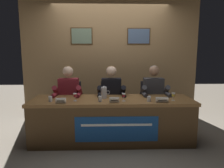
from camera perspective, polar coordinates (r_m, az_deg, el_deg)
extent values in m
plane|color=gray|center=(3.67, 0.00, -15.15)|extent=(12.00, 12.00, 0.00)
cube|color=#937047|center=(4.66, -0.49, 6.53)|extent=(3.87, 0.12, 2.60)
cube|color=#4C3319|center=(4.63, -8.38, 12.95)|extent=(0.47, 0.02, 0.36)
cube|color=slate|center=(4.62, -8.39, 12.96)|extent=(0.43, 0.01, 0.32)
cube|color=#4C3319|center=(4.66, 7.37, 12.94)|extent=(0.51, 0.02, 0.35)
cube|color=slate|center=(4.64, 7.40, 12.95)|extent=(0.47, 0.01, 0.31)
cube|color=brown|center=(3.44, 0.00, -4.53)|extent=(2.67, 0.74, 0.05)
cube|color=#4C341B|center=(3.22, 0.19, -12.25)|extent=(2.61, 0.04, 0.67)
cube|color=#4C341B|center=(3.74, -20.40, -9.76)|extent=(0.08, 0.66, 0.67)
cube|color=#4C341B|center=(3.80, 19.99, -9.40)|extent=(0.08, 0.66, 0.67)
cube|color=#19478C|center=(3.20, 1.31, -12.37)|extent=(1.26, 0.01, 0.39)
cube|color=white|center=(3.17, 1.32, -11.25)|extent=(1.07, 0.00, 0.04)
cylinder|color=black|center=(4.15, -11.41, -12.19)|extent=(0.44, 0.44, 0.02)
cylinder|color=black|center=(4.08, -11.51, -9.25)|extent=(0.05, 0.05, 0.42)
cube|color=#232328|center=(4.01, -11.61, -6.18)|extent=(0.44, 0.44, 0.03)
cube|color=#232328|center=(4.15, -11.24, -2.32)|extent=(0.40, 0.05, 0.44)
cylinder|color=black|center=(3.77, -13.94, -10.82)|extent=(0.10, 0.10, 0.48)
cylinder|color=black|center=(3.74, -10.88, -10.91)|extent=(0.10, 0.10, 0.48)
cylinder|color=black|center=(3.83, -13.63, -5.99)|extent=(0.13, 0.34, 0.13)
cylinder|color=black|center=(3.79, -10.65, -6.03)|extent=(0.13, 0.34, 0.13)
cube|color=maroon|center=(3.92, -11.82, -1.98)|extent=(0.36, 0.20, 0.48)
sphere|color=beige|center=(3.85, -12.05, 3.46)|extent=(0.19, 0.19, 0.19)
sphere|color=#593819|center=(3.86, -12.02, 3.70)|extent=(0.17, 0.17, 0.17)
cylinder|color=maroon|center=(3.86, -15.16, -1.96)|extent=(0.09, 0.30, 0.25)
cylinder|color=maroon|center=(3.78, -8.96, -1.97)|extent=(0.09, 0.30, 0.25)
cylinder|color=maroon|center=(3.72, -15.70, -2.99)|extent=(0.07, 0.24, 0.07)
cylinder|color=maroon|center=(3.64, -9.26, -3.02)|extent=(0.07, 0.24, 0.07)
cube|color=white|center=(3.22, -14.04, -4.56)|extent=(0.15, 0.03, 0.08)
cube|color=white|center=(3.25, -13.91, -4.42)|extent=(0.15, 0.03, 0.08)
cube|color=black|center=(3.22, -14.05, -4.57)|extent=(0.11, 0.01, 0.01)
cylinder|color=white|center=(3.35, -10.13, -4.59)|extent=(0.06, 0.06, 0.00)
cylinder|color=white|center=(3.34, -10.15, -4.10)|extent=(0.01, 0.01, 0.05)
cone|color=white|center=(3.33, -10.18, -3.10)|extent=(0.06, 0.06, 0.06)
cylinder|color=#B21E2D|center=(3.33, -10.17, -3.20)|extent=(0.04, 0.04, 0.04)
cylinder|color=silver|center=(3.39, -16.66, -3.96)|extent=(0.06, 0.06, 0.08)
cylinder|color=silver|center=(3.39, -16.65, -4.24)|extent=(0.05, 0.05, 0.05)
cylinder|color=black|center=(4.10, -0.20, -12.31)|extent=(0.44, 0.44, 0.02)
cylinder|color=black|center=(4.02, -0.20, -9.33)|extent=(0.05, 0.05, 0.42)
cube|color=#232328|center=(3.96, -0.21, -6.21)|extent=(0.44, 0.44, 0.03)
cube|color=#232328|center=(4.10, -0.28, -2.30)|extent=(0.40, 0.05, 0.44)
cylinder|color=black|center=(3.69, -1.64, -11.01)|extent=(0.10, 0.10, 0.48)
cylinder|color=black|center=(3.69, 1.52, -10.98)|extent=(0.10, 0.10, 0.48)
cylinder|color=black|center=(3.74, -1.66, -6.06)|extent=(0.13, 0.34, 0.13)
cylinder|color=black|center=(3.75, 1.41, -6.04)|extent=(0.13, 0.34, 0.13)
cube|color=black|center=(3.86, -0.20, -1.95)|extent=(0.36, 0.20, 0.48)
sphere|color=beige|center=(3.78, -0.19, 3.57)|extent=(0.19, 0.19, 0.19)
sphere|color=#593819|center=(3.80, -0.20, 3.82)|extent=(0.17, 0.17, 0.17)
cylinder|color=black|center=(3.76, -3.36, -1.96)|extent=(0.09, 0.30, 0.25)
cylinder|color=black|center=(3.77, 3.04, -1.92)|extent=(0.09, 0.30, 0.25)
cylinder|color=black|center=(3.61, -3.43, -3.02)|extent=(0.07, 0.24, 0.07)
cylinder|color=black|center=(3.62, 3.24, -2.98)|extent=(0.07, 0.24, 0.07)
cube|color=white|center=(3.16, 0.65, -4.53)|extent=(0.15, 0.03, 0.08)
cube|color=white|center=(3.20, 0.63, -4.39)|extent=(0.15, 0.03, 0.08)
cube|color=black|center=(3.16, 0.65, -4.54)|extent=(0.11, 0.01, 0.01)
cylinder|color=white|center=(3.30, 3.25, -4.67)|extent=(0.06, 0.06, 0.00)
cylinder|color=white|center=(3.29, 3.25, -4.17)|extent=(0.01, 0.01, 0.05)
cone|color=white|center=(3.28, 3.26, -3.15)|extent=(0.06, 0.06, 0.06)
cylinder|color=#B21E2D|center=(3.28, 3.26, -3.26)|extent=(0.04, 0.04, 0.04)
cylinder|color=silver|center=(3.26, -3.32, -4.10)|extent=(0.06, 0.06, 0.08)
cylinder|color=silver|center=(3.26, -3.32, -4.39)|extent=(0.05, 0.05, 0.05)
cylinder|color=black|center=(4.19, 10.89, -11.97)|extent=(0.44, 0.44, 0.02)
cylinder|color=black|center=(4.12, 10.98, -9.06)|extent=(0.05, 0.05, 0.42)
cube|color=#232328|center=(4.05, 11.08, -6.01)|extent=(0.44, 0.44, 0.03)
cube|color=#232328|center=(4.19, 10.57, -2.20)|extent=(0.40, 0.05, 0.44)
cylinder|color=black|center=(3.77, 10.65, -10.70)|extent=(0.10, 0.10, 0.48)
cylinder|color=black|center=(3.82, 13.64, -10.56)|extent=(0.10, 0.10, 0.48)
cylinder|color=black|center=(3.83, 10.30, -5.88)|extent=(0.13, 0.34, 0.13)
cylinder|color=black|center=(3.87, 13.21, -5.79)|extent=(0.13, 0.34, 0.13)
cube|color=#38383D|center=(3.96, 11.31, -1.85)|extent=(0.36, 0.20, 0.48)
sphere|color=#8E664C|center=(3.89, 11.54, 3.53)|extent=(0.19, 0.19, 0.19)
sphere|color=gray|center=(3.90, 11.50, 3.77)|extent=(0.17, 0.17, 0.17)
cylinder|color=#38383D|center=(3.82, 8.58, -1.87)|extent=(0.09, 0.30, 0.25)
cylinder|color=#38383D|center=(3.91, 14.64, -1.80)|extent=(0.09, 0.30, 0.25)
cylinder|color=#38383D|center=(3.67, 9.00, -2.91)|extent=(0.07, 0.24, 0.07)
cylinder|color=#38383D|center=(3.77, 15.30, -2.80)|extent=(0.07, 0.24, 0.07)
cube|color=white|center=(3.27, 13.75, -4.35)|extent=(0.19, 0.03, 0.08)
cube|color=white|center=(3.30, 13.60, -4.22)|extent=(0.19, 0.03, 0.08)
cube|color=black|center=(3.26, 13.77, -4.37)|extent=(0.13, 0.01, 0.01)
cylinder|color=white|center=(3.47, 16.48, -4.33)|extent=(0.06, 0.06, 0.00)
cylinder|color=white|center=(3.47, 16.50, -3.85)|extent=(0.01, 0.01, 0.05)
cone|color=white|center=(3.45, 16.55, -2.88)|extent=(0.06, 0.06, 0.06)
cylinder|color=yellow|center=(3.46, 16.54, -2.99)|extent=(0.04, 0.04, 0.04)
cylinder|color=silver|center=(3.31, 10.16, -4.04)|extent=(0.06, 0.06, 0.08)
cylinder|color=silver|center=(3.31, 10.15, -4.33)|extent=(0.05, 0.05, 0.05)
cylinder|color=silver|center=(3.47, -2.27, -2.49)|extent=(0.10, 0.10, 0.18)
cylinder|color=silver|center=(3.45, -2.28, -0.93)|extent=(0.09, 0.09, 0.01)
sphere|color=silver|center=(3.45, -2.28, -0.70)|extent=(0.02, 0.02, 0.02)
torus|color=silver|center=(3.47, -1.14, -2.34)|extent=(0.07, 0.01, 0.07)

